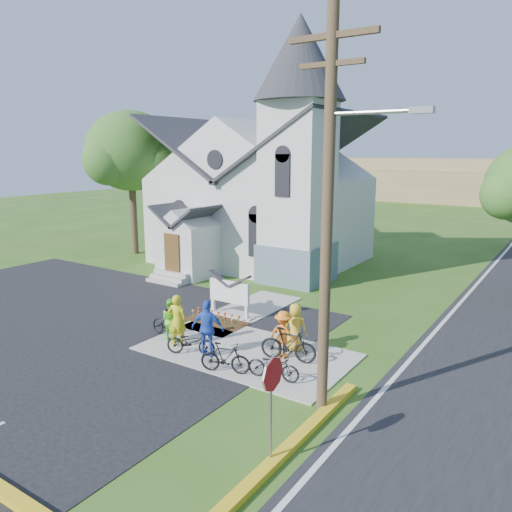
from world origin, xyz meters
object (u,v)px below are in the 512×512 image
Objects in this scene: cyclist_0 at (177,320)px; cyclist_3 at (283,334)px; cyclist_4 at (295,327)px; bike_1 at (225,358)px; cyclist_1 at (171,319)px; bike_2 at (191,342)px; utility_pole at (330,204)px; bike_0 at (168,325)px; bike_3 at (288,345)px; bike_4 at (274,366)px; stop_sign at (272,388)px; church_sign at (229,292)px; cyclist_2 at (208,328)px.

cyclist_0 is 1.17× the size of cyclist_3.
bike_1 is at bearing 63.10° from cyclist_4.
cyclist_1 is 0.92× the size of bike_2.
utility_pole reaches higher than bike_0.
utility_pole is 5.85× the size of bike_0.
bike_1 is 0.85× the size of bike_3.
bike_4 is at bearing -91.98° from bike_0.
bike_4 is (-2.07, 3.42, -1.31)m from stop_sign.
utility_pole is (6.56, -4.70, 4.38)m from church_sign.
stop_sign reaches higher than cyclist_1.
cyclist_2 reaches higher than bike_3.
cyclist_4 is at bearing -171.07° from cyclist_0.
cyclist_1 is at bearing -108.65° from bike_0.
bike_2 is at bearing 57.02° from bike_1.
utility_pole is 6.52m from cyclist_2.
cyclist_2 is 2.47m from cyclist_3.
cyclist_4 is at bearing -22.70° from church_sign.
cyclist_1 is 0.82× the size of bike_3.
cyclist_3 is at bearing 79.51° from cyclist_4.
bike_1 is at bearing 169.23° from cyclist_1.
cyclist_0 is 0.97× the size of cyclist_2.
cyclist_4 reaches higher than bike_4.
stop_sign is 4.80m from bike_1.
utility_pole is 6.17× the size of bike_4.
bike_4 is (1.46, 0.42, -0.05)m from bike_1.
bike_3 is at bearing -31.36° from church_sign.
bike_2 is at bearing 164.71° from cyclist_1.
bike_2 is (-5.30, 3.47, -1.30)m from stop_sign.
cyclist_3 is 0.76m from cyclist_4.
cyclist_4 is (4.00, -1.67, -0.16)m from church_sign.
cyclist_2 is 1.20× the size of cyclist_3.
stop_sign is 1.34× the size of bike_3.
bike_2 is at bearing 30.10° from cyclist_3.
cyclist_1 is at bearing 53.18° from bike_1.
cyclist_1 reaches higher than bike_3.
cyclist_0 is 1.40m from cyclist_2.
stop_sign is at bearing 128.68° from cyclist_0.
bike_2 is (1.44, -0.61, -0.33)m from cyclist_1.
church_sign is at bearing -31.50° from cyclist_4.
bike_1 is at bearing 175.03° from utility_pole.
bike_1 reaches higher than bike_4.
bike_3 is (2.94, 1.33, 0.12)m from bike_2.
cyclist_2 is at bearing 74.93° from bike_4.
cyclist_2 is at bearing 101.76° from bike_3.
cyclist_2 is (-4.77, 3.71, -0.79)m from stop_sign.
cyclist_4 is at bearing 3.76° from bike_3.
church_sign is at bearing 144.40° from utility_pole.
utility_pole is 4.03× the size of stop_sign.
cyclist_4 is (3.54, 1.94, -0.10)m from cyclist_0.
bike_1 is 1.51m from cyclist_2.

